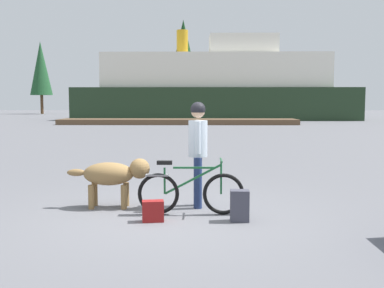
{
  "coord_description": "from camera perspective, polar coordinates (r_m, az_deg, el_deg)",
  "views": [
    {
      "loc": [
        0.5,
        -6.98,
        1.8
      ],
      "look_at": [
        0.36,
        1.08,
        1.04
      ],
      "focal_mm": 42.66,
      "sensor_mm": 36.0,
      "label": 1
    }
  ],
  "objects": [
    {
      "name": "ground_plane",
      "position": [
        7.23,
        -3.01,
        -9.02
      ],
      "size": [
        160.0,
        160.0,
        0.0
      ],
      "primitive_type": "plane",
      "color": "slate"
    },
    {
      "name": "bicycle",
      "position": [
        7.26,
        -0.27,
        -5.99
      ],
      "size": [
        1.7,
        0.44,
        0.88
      ],
      "color": "black",
      "rests_on": "ground_plane"
    },
    {
      "name": "person_cyclist",
      "position": [
        7.68,
        0.74,
        0.07
      ],
      "size": [
        0.32,
        0.53,
        1.79
      ],
      "color": "navy",
      "rests_on": "ground_plane"
    },
    {
      "name": "dog",
      "position": [
        7.81,
        -9.75,
        -3.77
      ],
      "size": [
        1.4,
        0.46,
        0.84
      ],
      "color": "olive",
      "rests_on": "ground_plane"
    },
    {
      "name": "backpack",
      "position": [
        6.92,
        5.97,
        -7.69
      ],
      "size": [
        0.28,
        0.21,
        0.47
      ],
      "primitive_type": "cube",
      "rotation": [
        0.0,
        0.0,
        -0.02
      ],
      "color": "#3F3F4C",
      "rests_on": "ground_plane"
    },
    {
      "name": "handbag_pannier",
      "position": [
        6.92,
        -4.9,
        -8.35
      ],
      "size": [
        0.34,
        0.22,
        0.32
      ],
      "primitive_type": "cube",
      "rotation": [
        0.0,
        0.0,
        0.14
      ],
      "color": "maroon",
      "rests_on": "ground_plane"
    },
    {
      "name": "dock_pier",
      "position": [
        35.27,
        -1.75,
        2.82
      ],
      "size": [
        18.22,
        2.81,
        0.4
      ],
      "primitive_type": "cube",
      "color": "brown",
      "rests_on": "ground_plane"
    },
    {
      "name": "ferry_boat",
      "position": [
        44.97,
        3.03,
        6.97
      ],
      "size": [
        26.52,
        7.9,
        8.62
      ],
      "color": "#1E331E",
      "rests_on": "ground_plane"
    },
    {
      "name": "pine_tree_far_left",
      "position": [
        66.17,
        -18.38,
        8.94
      ],
      "size": [
        2.98,
        2.98,
        9.83
      ],
      "color": "#4C331E",
      "rests_on": "ground_plane"
    },
    {
      "name": "pine_tree_center",
      "position": [
        63.68,
        -1.09,
        11.12
      ],
      "size": [
        4.38,
        4.38,
        12.84
      ],
      "color": "#4C331E",
      "rests_on": "ground_plane"
    },
    {
      "name": "pine_tree_far_right",
      "position": [
        61.64,
        10.23,
        8.94
      ],
      "size": [
        4.24,
        4.24,
        8.92
      ],
      "color": "#4C331E",
      "rests_on": "ground_plane"
    },
    {
      "name": "pine_tree_mid_back",
      "position": [
        66.56,
        -0.92,
        10.29
      ],
      "size": [
        4.2,
        4.2,
        11.59
      ],
      "color": "#4C331E",
      "rests_on": "ground_plane"
    }
  ]
}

